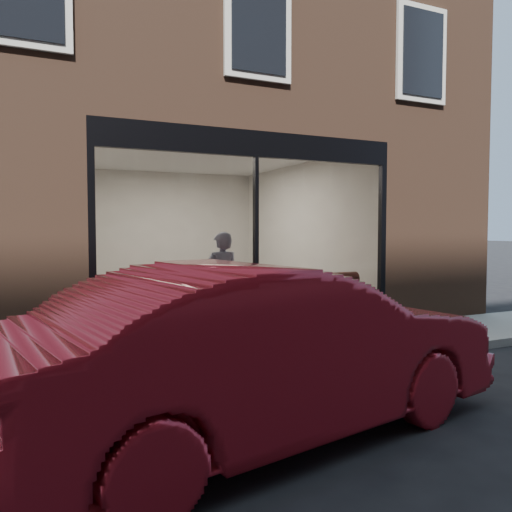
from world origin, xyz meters
name	(u,v)px	position (x,y,z in m)	size (l,w,h in m)	color
ground	(326,369)	(0.00, 0.00, 0.00)	(120.00, 120.00, 0.00)	black
sidewalk_near	(287,350)	(0.00, 1.00, 0.01)	(40.00, 2.00, 0.01)	gray
kerb_near	(329,365)	(0.00, -0.05, 0.06)	(40.00, 0.10, 0.12)	gray
host_building_pier_left	(4,233)	(-3.75, 8.00, 1.60)	(2.50, 12.00, 3.20)	brown
host_building_pier_right	(288,232)	(3.75, 8.00, 1.60)	(2.50, 12.00, 3.20)	brown
host_building_backfill	(140,232)	(0.00, 11.00, 1.60)	(5.00, 6.00, 3.20)	brown
cafe_floor	(198,308)	(0.00, 5.00, 0.02)	(6.00, 6.00, 0.00)	#2D2D30
cafe_ceiling	(197,157)	(0.00, 5.00, 3.19)	(6.00, 6.00, 0.00)	white
cafe_wall_back	(163,232)	(0.00, 7.99, 1.60)	(5.00, 5.00, 0.00)	beige
cafe_wall_left	(72,234)	(-2.49, 5.00, 1.60)	(6.00, 6.00, 0.00)	beige
cafe_wall_right	(301,233)	(2.49, 5.00, 1.60)	(6.00, 6.00, 0.00)	beige
storefront_kick	(256,327)	(0.00, 2.05, 0.15)	(5.00, 0.10, 0.30)	black
storefront_header	(256,144)	(0.00, 2.05, 3.00)	(5.00, 0.10, 0.40)	black
storefront_mullion	(256,238)	(0.00, 2.05, 1.55)	(0.06, 0.10, 2.50)	black
storefront_glass	(257,238)	(0.00, 2.02, 1.55)	(4.80, 4.80, 0.00)	white
banquette	(246,318)	(0.00, 2.45, 0.23)	(4.00, 0.55, 0.45)	#361314
person	(222,281)	(-0.31, 2.75, 0.82)	(0.60, 0.39, 1.64)	#878FB5
cafe_table_left	(156,284)	(-1.23, 3.51, 0.74)	(0.64, 0.64, 0.04)	#301F12
cafe_table_right	(312,277)	(1.82, 3.39, 0.74)	(0.57, 0.57, 0.04)	#301F12
cafe_chair_left	(185,306)	(-0.59, 3.99, 0.24)	(0.45, 0.45, 0.04)	#301F12
cafe_chair_right	(238,302)	(0.51, 4.02, 0.24)	(0.40, 0.40, 0.04)	#301F12
wall_poster	(73,235)	(-2.45, 5.22, 1.58)	(0.02, 0.58, 0.78)	white
parked_car	(267,350)	(-1.49, -1.44, 0.71)	(1.49, 4.28, 1.41)	#A41725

